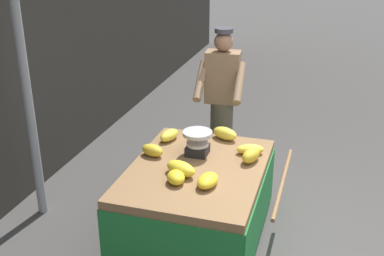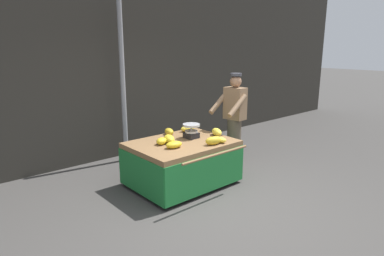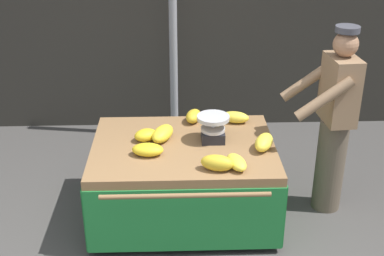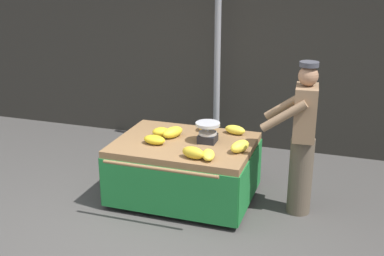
{
  "view_description": "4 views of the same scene",
  "coord_description": "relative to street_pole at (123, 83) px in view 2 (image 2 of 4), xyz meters",
  "views": [
    {
      "loc": [
        -3.54,
        -0.0,
        2.73
      ],
      "look_at": [
        0.46,
        1.2,
        0.96
      ],
      "focal_mm": 45.07,
      "sensor_mm": 36.0,
      "label": 1
    },
    {
      "loc": [
        -3.03,
        -2.85,
        2.18
      ],
      "look_at": [
        0.42,
        1.12,
        0.89
      ],
      "focal_mm": 31.24,
      "sensor_mm": 36.0,
      "label": 2
    },
    {
      "loc": [
        0.11,
        -2.9,
        2.77
      ],
      "look_at": [
        0.24,
        0.99,
        0.91
      ],
      "focal_mm": 48.73,
      "sensor_mm": 36.0,
      "label": 3
    },
    {
      "loc": [
        1.94,
        -3.93,
        2.72
      ],
      "look_at": [
        0.3,
        0.96,
        0.93
      ],
      "focal_mm": 46.13,
      "sensor_mm": 36.0,
      "label": 4
    }
  ],
  "objects": [
    {
      "name": "banana_bunch_0",
      "position": [
        0.49,
        -2.04,
        -0.74
      ],
      "size": [
        0.2,
        0.29,
        0.09
      ],
      "primitive_type": "ellipsoid",
      "rotation": [
        0.0,
        0.0,
        0.29
      ],
      "color": "yellow",
      "rests_on": "banana_cart"
    },
    {
      "name": "banana_cart",
      "position": [
        0.08,
        -1.63,
        -0.98
      ],
      "size": [
        1.59,
        1.39,
        0.72
      ],
      "color": "olive",
      "rests_on": "ground"
    },
    {
      "name": "banana_bunch_6",
      "position": [
        0.18,
        -1.16,
        -0.73
      ],
      "size": [
        0.19,
        0.26,
        0.11
      ],
      "primitive_type": "ellipsoid",
      "rotation": [
        0.0,
        0.0,
        2.85
      ],
      "color": "gold",
      "rests_on": "banana_cart"
    },
    {
      "name": "banana_bunch_3",
      "position": [
        -0.1,
        -1.54,
        -0.73
      ],
      "size": [
        0.26,
        0.33,
        0.12
      ],
      "primitive_type": "ellipsoid",
      "rotation": [
        0.0,
        0.0,
        2.74
      ],
      "color": "yellow",
      "rests_on": "banana_cart"
    },
    {
      "name": "banana_bunch_4",
      "position": [
        0.75,
        -1.73,
        -0.73
      ],
      "size": [
        0.24,
        0.31,
        0.13
      ],
      "primitive_type": "ellipsoid",
      "rotation": [
        0.0,
        0.0,
        2.73
      ],
      "color": "yellow",
      "rests_on": "banana_cart"
    },
    {
      "name": "vendor_person",
      "position": [
        1.39,
        -1.54,
        -0.63
      ],
      "size": [
        0.6,
        0.55,
        1.71
      ],
      "color": "brown",
      "rests_on": "ground"
    },
    {
      "name": "back_wall",
      "position": [
        -0.09,
        0.44,
        0.65
      ],
      "size": [
        16.0,
        0.24,
        4.3
      ],
      "primitive_type": "cube",
      "color": "#2D2B26",
      "rests_on": "ground"
    },
    {
      "name": "ground_plane",
      "position": [
        -0.09,
        -2.7,
        -1.51
      ],
      "size": [
        60.0,
        60.0,
        0.0
      ],
      "primitive_type": "plane",
      "color": "#423F3D"
    },
    {
      "name": "banana_bunch_5",
      "position": [
        0.57,
        -1.2,
        -0.74
      ],
      "size": [
        0.28,
        0.19,
        0.11
      ],
      "primitive_type": "ellipsoid",
      "rotation": [
        0.0,
        0.0,
        1.32
      ],
      "color": "yellow",
      "rests_on": "banana_cart"
    },
    {
      "name": "banana_bunch_7",
      "position": [
        -0.22,
        -1.81,
        -0.74
      ],
      "size": [
        0.28,
        0.19,
        0.1
      ],
      "primitive_type": "ellipsoid",
      "rotation": [
        0.0,
        0.0,
        1.45
      ],
      "color": "gold",
      "rests_on": "banana_cart"
    },
    {
      "name": "banana_bunch_1",
      "position": [
        0.33,
        -2.07,
        -0.73
      ],
      "size": [
        0.28,
        0.19,
        0.13
      ],
      "primitive_type": "ellipsoid",
      "rotation": [
        0.0,
        0.0,
        1.31
      ],
      "color": "gold",
      "rests_on": "banana_cart"
    },
    {
      "name": "banana_bunch_2",
      "position": [
        -0.25,
        -1.54,
        -0.74
      ],
      "size": [
        0.25,
        0.23,
        0.1
      ],
      "primitive_type": "ellipsoid",
      "rotation": [
        0.0,
        0.0,
        2.07
      ],
      "color": "gold",
      "rests_on": "banana_cart"
    },
    {
      "name": "weighing_scale",
      "position": [
        0.34,
        -1.56,
        -0.67
      ],
      "size": [
        0.28,
        0.28,
        0.23
      ],
      "color": "black",
      "rests_on": "banana_cart"
    },
    {
      "name": "street_pole",
      "position": [
        0.0,
        0.0,
        0.0
      ],
      "size": [
        0.09,
        0.09,
        3.01
      ],
      "primitive_type": "cylinder",
      "color": "gray",
      "rests_on": "ground"
    }
  ]
}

